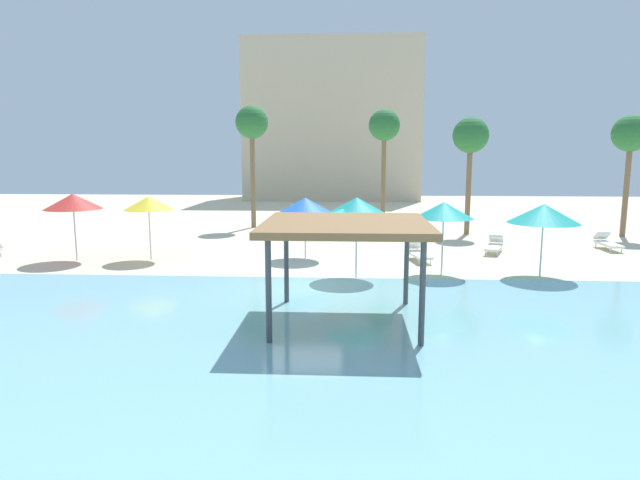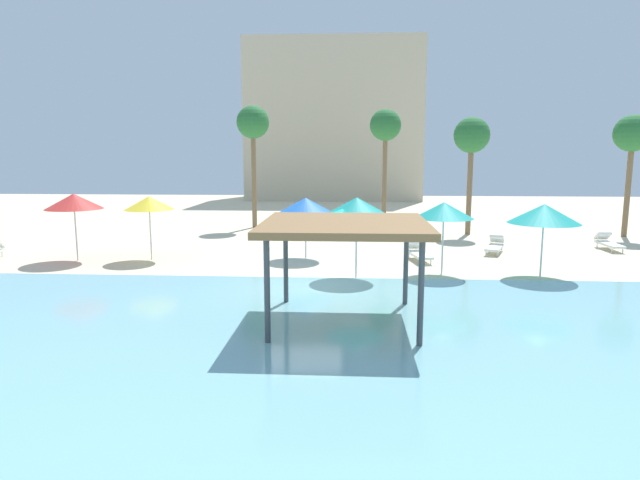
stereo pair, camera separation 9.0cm
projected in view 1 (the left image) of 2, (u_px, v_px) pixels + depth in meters
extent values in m
plane|color=beige|center=(304.00, 289.00, 17.64)|extent=(80.00, 80.00, 0.00)
cube|color=#7AB7C1|center=(285.00, 344.00, 12.46)|extent=(44.00, 13.50, 0.04)
cylinder|color=#42474C|center=(286.00, 262.00, 15.77)|extent=(0.14, 0.14, 2.47)
cylinder|color=#42474C|center=(406.00, 263.00, 15.58)|extent=(0.14, 0.14, 2.47)
cylinder|color=#42474C|center=(269.00, 292.00, 12.34)|extent=(0.14, 0.14, 2.47)
cylinder|color=#42474C|center=(422.00, 294.00, 12.15)|extent=(0.14, 0.14, 2.47)
cube|color=olive|center=(346.00, 225.00, 13.75)|extent=(4.18, 4.18, 0.18)
cylinder|color=silver|center=(150.00, 235.00, 22.36)|extent=(0.06, 0.06, 2.08)
cone|color=yellow|center=(148.00, 203.00, 22.15)|extent=(2.00, 2.00, 0.55)
cylinder|color=silver|center=(356.00, 246.00, 19.04)|extent=(0.06, 0.06, 2.27)
cone|color=teal|center=(357.00, 206.00, 18.82)|extent=(2.14, 2.14, 0.59)
cylinder|color=silver|center=(541.00, 250.00, 19.25)|extent=(0.06, 0.06, 1.93)
cone|color=teal|center=(544.00, 214.00, 19.05)|extent=(2.48, 2.48, 0.68)
cylinder|color=silver|center=(305.00, 235.00, 22.69)|extent=(0.06, 0.06, 1.96)
cone|color=blue|center=(305.00, 205.00, 22.49)|extent=(2.17, 2.17, 0.60)
cylinder|color=silver|center=(442.00, 246.00, 19.67)|extent=(0.06, 0.06, 2.05)
cone|color=teal|center=(444.00, 210.00, 19.46)|extent=(2.13, 2.13, 0.59)
cylinder|color=silver|center=(75.00, 235.00, 22.13)|extent=(0.06, 0.06, 2.13)
cone|color=red|center=(73.00, 201.00, 21.92)|extent=(2.27, 2.27, 0.63)
cylinder|color=white|center=(622.00, 250.00, 24.04)|extent=(0.05, 0.05, 0.22)
cylinder|color=white|center=(610.00, 250.00, 24.06)|extent=(0.05, 0.05, 0.22)
cylinder|color=white|center=(606.00, 245.00, 25.46)|extent=(0.05, 0.05, 0.22)
cylinder|color=white|center=(596.00, 245.00, 25.48)|extent=(0.05, 0.05, 0.22)
cube|color=white|center=(609.00, 244.00, 24.74)|extent=(0.61, 1.80, 0.10)
cube|color=white|center=(602.00, 236.00, 25.43)|extent=(0.60, 0.51, 0.40)
cylinder|color=white|center=(1.00, 255.00, 23.05)|extent=(0.05, 0.05, 0.22)
cylinder|color=white|center=(431.00, 262.00, 21.52)|extent=(0.05, 0.05, 0.22)
cylinder|color=white|center=(419.00, 262.00, 21.46)|extent=(0.05, 0.05, 0.22)
cylinder|color=white|center=(419.00, 255.00, 22.93)|extent=(0.05, 0.05, 0.22)
cylinder|color=white|center=(408.00, 255.00, 22.87)|extent=(0.05, 0.05, 0.22)
cube|color=white|center=(419.00, 255.00, 22.17)|extent=(0.92, 1.88, 0.10)
cube|color=white|center=(414.00, 245.00, 22.86)|extent=(0.68, 0.61, 0.40)
cylinder|color=white|center=(497.00, 254.00, 23.17)|extent=(0.05, 0.05, 0.22)
cylinder|color=white|center=(485.00, 253.00, 23.37)|extent=(0.05, 0.05, 0.22)
cylinder|color=white|center=(501.00, 249.00, 24.46)|extent=(0.05, 0.05, 0.22)
cylinder|color=white|center=(490.00, 248.00, 24.66)|extent=(0.05, 0.05, 0.22)
cube|color=white|center=(494.00, 247.00, 23.89)|extent=(1.22, 1.89, 0.10)
cube|color=white|center=(496.00, 239.00, 24.51)|extent=(0.75, 0.69, 0.40)
cylinder|color=brown|center=(253.00, 179.00, 31.95)|extent=(0.28, 0.28, 5.81)
sphere|color=#286B33|center=(252.00, 122.00, 31.43)|extent=(1.90, 1.90, 1.90)
cylinder|color=brown|center=(468.00, 189.00, 29.25)|extent=(0.28, 0.28, 4.98)
sphere|color=#286B33|center=(471.00, 135.00, 28.80)|extent=(1.90, 1.90, 1.90)
cylinder|color=brown|center=(383.00, 178.00, 33.33)|extent=(0.28, 0.28, 5.72)
sphere|color=#286B33|center=(384.00, 125.00, 32.82)|extent=(1.90, 1.90, 1.90)
cylinder|color=brown|center=(626.00, 189.00, 28.44)|extent=(0.28, 0.28, 5.04)
sphere|color=#286B33|center=(631.00, 133.00, 27.99)|extent=(1.90, 1.90, 1.90)
cube|color=beige|center=(333.00, 122.00, 52.77)|extent=(16.43, 8.47, 14.77)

